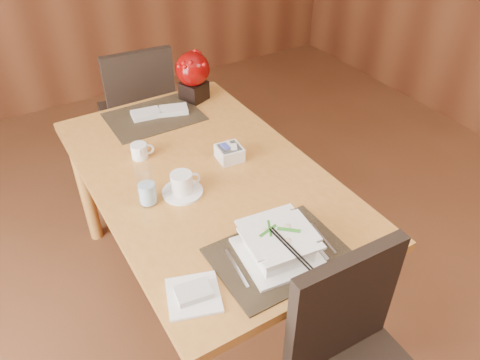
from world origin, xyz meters
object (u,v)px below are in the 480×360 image
sugar_caddy (230,153)px  dining_table (206,191)px  creamer_jug (139,151)px  berry_decor (193,73)px  far_chair (139,107)px  bread_plate (194,295)px  coffee_cup (182,185)px  soup_setting (278,245)px  water_glass (146,186)px

sugar_caddy → dining_table: bearing=-165.5°
creamer_jug → berry_decor: berry_decor is taller
sugar_caddy → far_chair: 1.10m
dining_table → far_chair: size_ratio=1.64×
sugar_caddy → bread_plate: (-0.47, -0.59, -0.03)m
sugar_caddy → far_chair: bearing=92.0°
coffee_cup → far_chair: size_ratio=0.18×
sugar_caddy → berry_decor: (0.12, 0.58, 0.12)m
berry_decor → far_chair: (-0.16, 0.49, -0.38)m
soup_setting → bread_plate: size_ratio=1.73×
coffee_cup → creamer_jug: 0.33m
berry_decor → bread_plate: (-0.59, -1.17, -0.14)m
water_glass → far_chair: 1.27m
soup_setting → creamer_jug: soup_setting is taller
water_glass → berry_decor: size_ratio=0.64×
bread_plate → far_chair: bearing=75.3°
berry_decor → dining_table: bearing=-112.9°
dining_table → soup_setting: 0.57m
far_chair → sugar_caddy: bearing=97.5°
soup_setting → creamer_jug: bearing=109.9°
water_glass → sugar_caddy: bearing=12.6°
coffee_cup → sugar_caddy: 0.30m
berry_decor → bread_plate: bearing=-116.8°
coffee_cup → water_glass: bearing=174.5°
sugar_caddy → water_glass: bearing=-167.4°
soup_setting → berry_decor: (0.26, 1.16, 0.10)m
soup_setting → water_glass: bearing=125.9°
coffee_cup → creamer_jug: (-0.05, 0.32, -0.01)m
dining_table → soup_setting: soup_setting is taller
water_glass → far_chair: size_ratio=0.18×
sugar_caddy → berry_decor: bearing=78.5°
dining_table → water_glass: 0.34m
dining_table → soup_setting: size_ratio=5.29×
dining_table → creamer_jug: bearing=127.2°
coffee_cup → creamer_jug: bearing=99.4°
dining_table → coffee_cup: bearing=-153.0°
water_glass → far_chair: (0.38, 1.16, -0.32)m
creamer_jug → sugar_caddy: size_ratio=0.89×
dining_table → far_chair: bearing=84.6°
water_glass → bread_plate: 0.51m
far_chair → soup_setting: bearing=91.8°
dining_table → creamer_jug: 0.34m
dining_table → creamer_jug: creamer_jug is taller
soup_setting → water_glass: water_glass is taller
creamer_jug → bread_plate: bearing=-84.0°
dining_table → berry_decor: berry_decor is taller
coffee_cup → sugar_caddy: (0.28, 0.11, -0.01)m
coffee_cup → bread_plate: 0.52m
soup_setting → sugar_caddy: soup_setting is taller
dining_table → bread_plate: 0.65m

